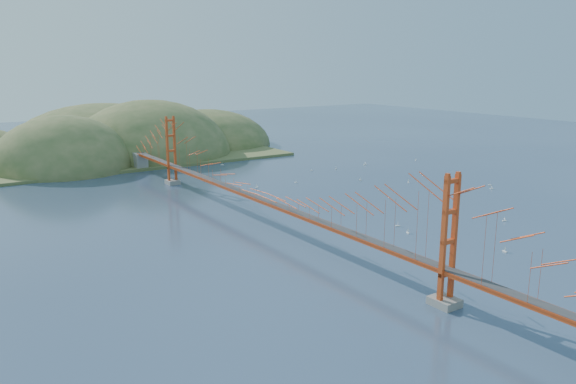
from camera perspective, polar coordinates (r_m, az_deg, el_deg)
ground at (r=72.83m, az=-2.54°, el=-3.32°), size 320.00×320.00×0.00m
bridge at (r=71.34m, az=-2.67°, el=2.13°), size 2.20×94.40×12.00m
far_headlands at (r=135.49m, az=-17.01°, el=3.74°), size 84.00×58.00×25.00m
sailboat_12 at (r=115.77m, az=-6.69°, el=2.81°), size 0.65×0.65×0.74m
sailboat_5 at (r=111.56m, az=17.04°, el=1.93°), size 0.47×0.56×0.65m
sailboat_3 at (r=94.09m, az=-3.19°, el=0.52°), size 0.66×0.64×0.74m
sailboat_2 at (r=79.58m, az=21.13°, el=-2.68°), size 0.56×0.56×0.60m
sailboat_15 at (r=108.95m, az=2.40°, el=2.24°), size 0.52×0.52×0.58m
sailboat_14 at (r=84.05m, az=15.80°, el=-1.48°), size 0.55×0.61×0.69m
sailboat_6 at (r=73.33m, az=11.09°, el=-3.32°), size 0.65×0.65×0.68m
sailboat_4 at (r=100.30m, az=12.13°, el=1.02°), size 0.57×0.57×0.61m
sailboat_1 at (r=100.73m, az=7.36°, el=1.26°), size 0.55×0.60×0.68m
sailboat_9 at (r=123.45m, az=12.84°, el=3.20°), size 0.54×0.54×0.57m
sailboat_16 at (r=97.92m, az=0.81°, el=1.02°), size 0.51×0.51×0.57m
sailboat_17 at (r=116.46m, az=7.84°, el=2.84°), size 0.65×0.65×0.73m
sailboat_11 at (r=99.03m, az=19.99°, el=0.37°), size 0.57×0.57×0.61m
sailboat_10 at (r=66.82m, az=21.17°, el=-5.58°), size 0.58×0.65×0.73m
sailboat_8 at (r=110.66m, az=4.90°, el=2.37°), size 0.56×0.54×0.63m
sailboat_0 at (r=70.61m, az=12.09°, el=-4.00°), size 0.56×0.60×0.68m
sailboat_extra_0 at (r=101.81m, az=19.82°, el=0.72°), size 0.62×0.62×0.69m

